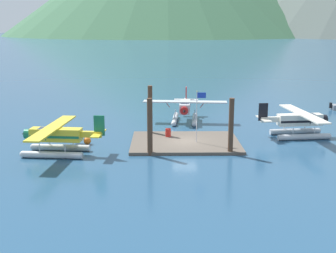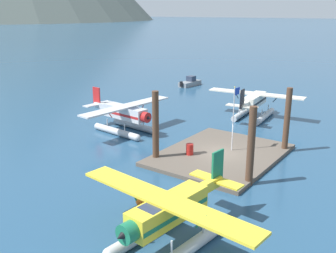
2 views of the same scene
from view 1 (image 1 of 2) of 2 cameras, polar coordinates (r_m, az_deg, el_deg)
ground_plane at (r=45.47m, az=2.23°, el=-2.25°), size 1200.00×1200.00×0.00m
dock_platform at (r=45.43m, az=2.23°, el=-2.06°), size 11.04×8.44×0.30m
piling_near_left at (r=40.87m, az=-2.37°, el=-0.09°), size 0.50×0.50×5.41m
piling_near_right at (r=41.58m, az=8.16°, el=-0.01°), size 0.48×0.48×5.38m
piling_far_left at (r=48.42m, az=-2.33°, el=2.06°), size 0.51×0.51×5.52m
flagpole at (r=44.31m, az=3.92°, el=2.14°), size 0.95×0.10×5.27m
fuel_drum at (r=47.00m, az=0.02°, el=-0.79°), size 0.62×0.62×0.88m
mooring_buoy at (r=45.86m, az=-10.41°, el=-1.82°), size 0.77×0.77×0.77m
seaplane_cream_stbd_fwd at (r=49.91m, az=16.70°, el=0.45°), size 7.96×10.49×3.84m
seaplane_yellow_port_aft at (r=42.66m, az=-14.30°, el=-1.49°), size 7.96×10.49×3.84m
seaplane_silver_bow_centre at (r=55.40m, az=2.21°, el=2.22°), size 10.48×7.97×3.84m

